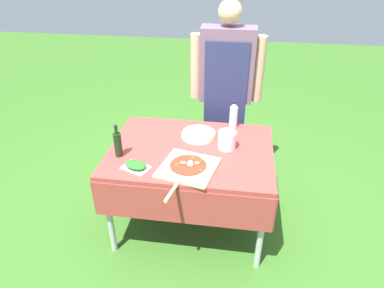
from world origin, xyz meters
TOP-DOWN VIEW (x-y plane):
  - ground_plane at (0.00, 0.00)m, footprint 12.00×12.00m
  - prep_table at (0.00, 0.00)m, footprint 1.22×0.91m
  - person_cook at (0.20, 0.71)m, footprint 0.63×0.21m
  - pizza_on_peel at (0.02, -0.26)m, footprint 0.44×0.59m
  - oil_bottle at (-0.50, -0.17)m, footprint 0.06×0.06m
  - water_bottle at (0.29, 0.39)m, footprint 0.07×0.07m
  - herb_container at (-0.33, -0.30)m, footprint 0.22×0.18m
  - mixing_tub at (0.26, 0.05)m, footprint 0.13×0.13m
  - plate_stack at (0.03, 0.19)m, footprint 0.27×0.27m

SIDE VIEW (x-z plane):
  - ground_plane at x=0.00m, z-range 0.00..0.00m
  - prep_table at x=0.00m, z-range 0.28..1.02m
  - pizza_on_peel at x=0.02m, z-range 0.72..0.77m
  - plate_stack at x=0.03m, z-range 0.73..0.77m
  - herb_container at x=-0.33m, z-range 0.73..0.78m
  - mixing_tub at x=0.26m, z-range 0.73..0.87m
  - oil_bottle at x=-0.50m, z-range 0.71..0.95m
  - water_bottle at x=0.29m, z-range 0.73..0.96m
  - person_cook at x=0.20m, z-range 0.15..1.82m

